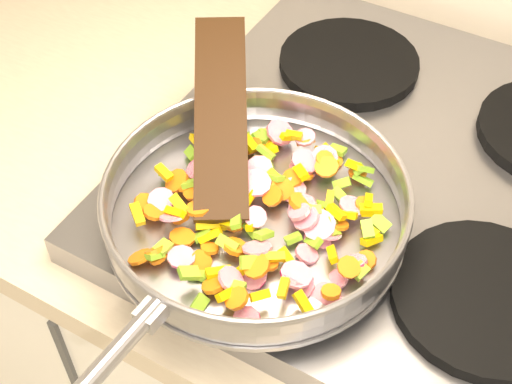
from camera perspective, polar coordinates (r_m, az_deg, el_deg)
The scene contains 7 objects.
cooktop at distance 0.88m, azimuth 11.69°, elevation 1.08°, with size 0.60×0.60×0.04m, color #939399.
grate_fl at distance 0.81m, azimuth -0.90°, elevation -0.20°, with size 0.19×0.19×0.02m, color black.
grate_fr at distance 0.76m, azimuth 17.87°, elevation -8.04°, with size 0.19×0.19×0.02m, color black.
grate_bl at distance 0.99m, azimuth 7.44°, elevation 10.23°, with size 0.19×0.19×0.02m, color black.
saute_pan at distance 0.75m, azimuth -0.10°, elevation -0.98°, with size 0.36×0.53×0.05m.
vegetable_heap at distance 0.76m, azimuth 0.59°, elevation -1.12°, with size 0.26×0.27×0.04m.
wooden_spatula at distance 0.80m, azimuth -2.84°, elevation 6.22°, with size 0.26×0.06×0.01m, color black.
Camera 1 is at (-0.56, 1.06, 1.55)m, focal length 50.00 mm.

